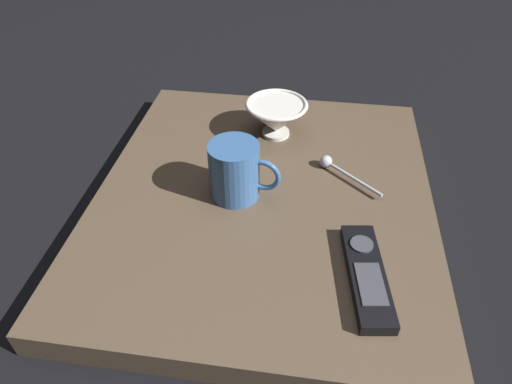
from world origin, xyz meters
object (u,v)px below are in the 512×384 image
coffee_mug (235,171)px  teaspoon (333,166)px  tv_remote_near (367,275)px  cereal_bowl (274,117)px

coffee_mug → teaspoon: size_ratio=1.09×
coffee_mug → tv_remote_near: bearing=-36.3°
cereal_bowl → teaspoon: size_ratio=1.12×
cereal_bowl → tv_remote_near: (0.17, -0.36, -0.03)m
coffee_mug → tv_remote_near: coffee_mug is taller
cereal_bowl → coffee_mug: coffee_mug is taller
teaspoon → cereal_bowl: bearing=138.8°
cereal_bowl → teaspoon: bearing=-41.2°
teaspoon → tv_remote_near: 0.26m
cereal_bowl → tv_remote_near: 0.40m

